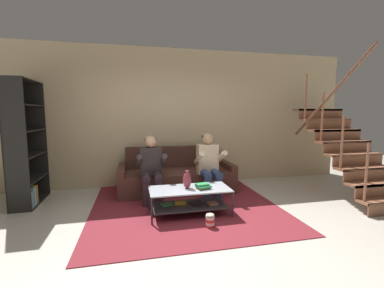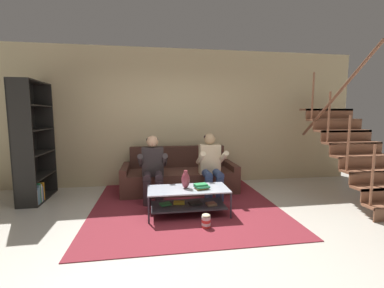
{
  "view_description": "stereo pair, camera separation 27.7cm",
  "coord_description": "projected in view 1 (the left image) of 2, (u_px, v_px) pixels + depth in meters",
  "views": [
    {
      "loc": [
        -0.67,
        -3.1,
        1.54
      ],
      "look_at": [
        0.24,
        0.93,
        1.05
      ],
      "focal_mm": 24.0,
      "sensor_mm": 36.0,
      "label": 1
    },
    {
      "loc": [
        -0.4,
        -3.15,
        1.54
      ],
      "look_at": [
        0.24,
        0.93,
        1.05
      ],
      "focal_mm": 24.0,
      "sensor_mm": 36.0,
      "label": 2
    }
  ],
  "objects": [
    {
      "name": "couch",
      "position": [
        176.0,
        176.0,
        5.15
      ],
      "size": [
        2.23,
        0.91,
        0.85
      ],
      "color": "#4E2E24",
      "rests_on": "ground"
    },
    {
      "name": "back_partition",
      "position": [
        165.0,
        118.0,
        5.54
      ],
      "size": [
        8.4,
        0.12,
        2.9
      ],
      "primitive_type": "cube",
      "color": "#CBB587",
      "rests_on": "ground"
    },
    {
      "name": "ground",
      "position": [
        190.0,
        233.0,
        3.33
      ],
      "size": [
        16.8,
        16.8,
        0.0
      ],
      "primitive_type": "plane",
      "color": "beige"
    },
    {
      "name": "coffee_table",
      "position": [
        190.0,
        197.0,
        3.9
      ],
      "size": [
        1.21,
        0.57,
        0.41
      ],
      "color": "#B3BBC9",
      "rests_on": "ground"
    },
    {
      "name": "person_seated_right",
      "position": [
        209.0,
        163.0,
        4.7
      ],
      "size": [
        0.5,
        0.58,
        1.18
      ],
      "color": "navy",
      "rests_on": "ground"
    },
    {
      "name": "person_seated_left",
      "position": [
        151.0,
        166.0,
        4.47
      ],
      "size": [
        0.5,
        0.58,
        1.15
      ],
      "color": "#302327",
      "rests_on": "ground"
    },
    {
      "name": "bookshelf",
      "position": [
        23.0,
        153.0,
        4.29
      ],
      "size": [
        0.36,
        0.98,
        2.09
      ],
      "color": "black",
      "rests_on": "ground"
    },
    {
      "name": "area_rug",
      "position": [
        183.0,
        203.0,
        4.43
      ],
      "size": [
        3.0,
        3.23,
        0.01
      ],
      "color": "maroon",
      "rests_on": "ground"
    },
    {
      "name": "popcorn_tub",
      "position": [
        210.0,
        220.0,
        3.47
      ],
      "size": [
        0.12,
        0.12,
        0.2
      ],
      "color": "red",
      "rests_on": "ground"
    },
    {
      "name": "book_stack",
      "position": [
        203.0,
        186.0,
        3.88
      ],
      "size": [
        0.24,
        0.21,
        0.08
      ],
      "color": "orange",
      "rests_on": "coffee_table"
    },
    {
      "name": "staircase_run",
      "position": [
        348.0,
        146.0,
        4.74
      ],
      "size": [
        1.06,
        2.0,
        2.56
      ],
      "color": "#955D41",
      "rests_on": "ground"
    },
    {
      "name": "vase",
      "position": [
        187.0,
        180.0,
        3.89
      ],
      "size": [
        0.13,
        0.13,
        0.27
      ],
      "color": "maroon",
      "rests_on": "coffee_table"
    }
  ]
}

